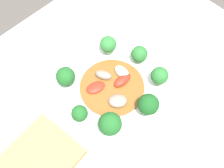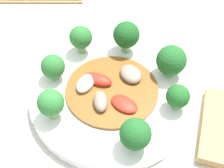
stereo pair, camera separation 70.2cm
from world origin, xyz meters
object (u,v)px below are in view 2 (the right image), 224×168
object	(u,v)px
plate	(112,95)
broccoli_northeast	(171,61)
broccoli_east	(178,97)
broccoli_north	(126,35)
chopsticks	(41,1)
stirfry_center	(111,88)
broccoli_west	(53,67)
broccoli_southwest	(51,103)
broccoli_northwest	(81,38)
broccoli_southeast	(135,134)

from	to	relation	value
plate	broccoli_northeast	distance (m)	0.13
broccoli_east	broccoli_north	xyz separation A→B (m)	(-0.13, 0.11, 0.01)
chopsticks	broccoli_north	bearing A→B (deg)	-22.54
stirfry_center	broccoli_west	bearing A→B (deg)	-175.21
broccoli_west	chopsticks	bearing A→B (deg)	126.38
broccoli_southwest	broccoli_northwest	bearing A→B (deg)	98.15
plate	broccoli_northwest	world-z (taller)	broccoli_northwest
broccoli_southwest	broccoli_west	xyz separation A→B (m)	(-0.04, 0.08, -0.01)
broccoli_northwest	broccoli_west	distance (m)	0.09
broccoli_north	plate	bearing A→B (deg)	-82.99
broccoli_north	stirfry_center	bearing A→B (deg)	-84.35
broccoli_east	chopsticks	size ratio (longest dim) A/B	0.25
broccoli_northwest	stirfry_center	size ratio (longest dim) A/B	0.36
broccoli_northwest	broccoli_west	xyz separation A→B (m)	(-0.02, -0.09, -0.01)
broccoli_northwest	stirfry_center	world-z (taller)	broccoli_northwest
plate	broccoli_west	world-z (taller)	broccoli_west
broccoli_west	chopsticks	xyz separation A→B (m)	(-0.17, 0.24, -0.05)
broccoli_southwest	chopsticks	bearing A→B (deg)	124.19
broccoli_northwest	broccoli_southwest	distance (m)	0.17
broccoli_northwest	chopsticks	bearing A→B (deg)	141.84
chopsticks	broccoli_east	bearing A→B (deg)	-28.32
broccoli_northwest	chopsticks	world-z (taller)	broccoli_northwest
stirfry_center	broccoli_southeast	bearing A→B (deg)	-50.03
broccoli_east	broccoli_southeast	bearing A→B (deg)	-112.82
broccoli_northeast	broccoli_southwest	size ratio (longest dim) A/B	1.09
broccoli_east	broccoli_west	bearing A→B (deg)	-175.97
broccoli_northeast	broccoli_north	xyz separation A→B (m)	(-0.10, 0.03, 0.00)
broccoli_east	broccoli_northwest	world-z (taller)	broccoli_northwest
broccoli_north	broccoli_east	bearing A→B (deg)	-38.51
broccoli_northwest	plate	bearing A→B (deg)	-38.10
broccoli_southeast	chopsticks	bearing A→B (deg)	138.67
broccoli_north	chopsticks	xyz separation A→B (m)	(-0.27, 0.11, -0.06)
chopsticks	stirfry_center	bearing A→B (deg)	-38.41
broccoli_north	broccoli_southeast	xyz separation A→B (m)	(0.09, -0.21, -0.01)
broccoli_southwest	broccoli_west	size ratio (longest dim) A/B	1.13
broccoli_east	chopsticks	bearing A→B (deg)	151.68
broccoli_east	chopsticks	xyz separation A→B (m)	(-0.41, 0.22, -0.05)
plate	stirfry_center	size ratio (longest dim) A/B	1.78
broccoli_southeast	plate	bearing A→B (deg)	128.97
broccoli_southeast	stirfry_center	xyz separation A→B (m)	(-0.08, 0.09, -0.03)
broccoli_northeast	chopsticks	xyz separation A→B (m)	(-0.38, 0.15, -0.06)
broccoli_northwest	chopsticks	distance (m)	0.25
broccoli_northwest	broccoli_southwest	world-z (taller)	same
plate	broccoli_southeast	size ratio (longest dim) A/B	4.94
broccoli_east	broccoli_north	world-z (taller)	broccoli_north
broccoli_southeast	broccoli_north	bearing A→B (deg)	113.53
broccoli_east	broccoli_west	size ratio (longest dim) A/B	0.97
broccoli_north	broccoli_west	xyz separation A→B (m)	(-0.10, -0.12, -0.01)
plate	chopsticks	distance (m)	0.37
broccoli_north	broccoli_southwest	bearing A→B (deg)	-106.53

